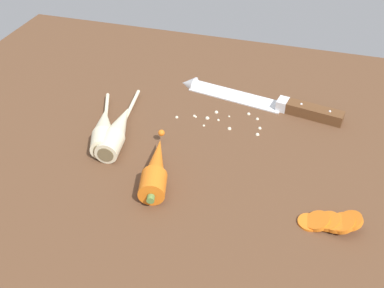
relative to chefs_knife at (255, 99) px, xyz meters
The scene contains 7 objects.
ground_plane 18.94cm from the chefs_knife, 114.70° to the right, with size 120.00×90.00×4.00cm, color brown.
chefs_knife is the anchor object (origin of this frame).
whole_carrot 29.92cm from the chefs_knife, 112.57° to the right, with size 7.37×17.36×4.20cm.
parsnip_front 29.32cm from the chefs_knife, 138.15° to the right, with size 5.77×22.33×4.00cm.
parsnip_mid_left 31.58cm from the chefs_knife, 140.63° to the right, with size 9.57×19.02×4.00cm.
carrot_slice_stack 34.50cm from the chefs_knife, 61.07° to the right, with size 9.10×4.24×3.25cm.
mince_crumbs 9.39cm from the chefs_knife, 115.78° to the right, with size 16.91×6.94×0.81cm.
Camera 1 is at (17.88, -61.79, 50.70)cm, focal length 42.19 mm.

